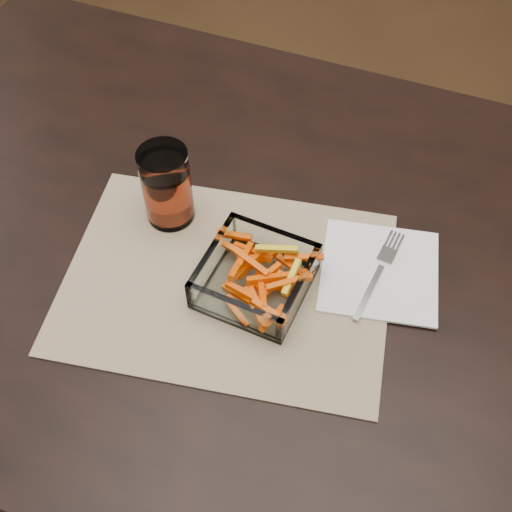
% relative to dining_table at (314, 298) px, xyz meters
% --- Properties ---
extents(dining_table, '(1.60, 0.90, 0.75)m').
position_rel_dining_table_xyz_m(dining_table, '(0.00, 0.00, 0.00)').
color(dining_table, black).
rests_on(dining_table, ground).
extents(placemat, '(0.50, 0.40, 0.00)m').
position_rel_dining_table_xyz_m(placemat, '(-0.11, -0.07, 0.09)').
color(placemat, tan).
rests_on(placemat, dining_table).
extents(glass_bowl, '(0.15, 0.15, 0.05)m').
position_rel_dining_table_xyz_m(glass_bowl, '(-0.07, -0.07, 0.11)').
color(glass_bowl, white).
rests_on(glass_bowl, placemat).
extents(tumbler, '(0.07, 0.07, 0.13)m').
position_rel_dining_table_xyz_m(tumbler, '(-0.24, 0.01, 0.15)').
color(tumbler, white).
rests_on(tumbler, placemat).
extents(napkin, '(0.19, 0.19, 0.00)m').
position_rel_dining_table_xyz_m(napkin, '(0.08, 0.02, 0.09)').
color(napkin, white).
rests_on(napkin, placemat).
extents(fork, '(0.03, 0.17, 0.00)m').
position_rel_dining_table_xyz_m(fork, '(0.08, 0.02, 0.10)').
color(fork, silver).
rests_on(fork, napkin).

